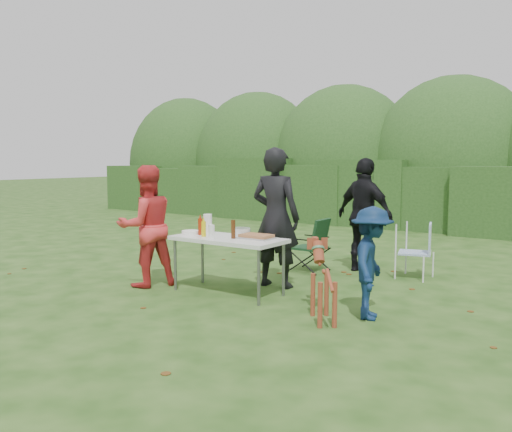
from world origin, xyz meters
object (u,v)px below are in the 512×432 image
Objects in this scene: person_black_puffy at (365,215)px; lawn_chair at (415,250)px; camping_chair at (309,245)px; paper_towel_roll at (208,224)px; folding_table at (228,241)px; beer_bottle at (233,229)px; person_red_jacket at (146,226)px; person_cook at (276,218)px; mustard_bottle at (204,229)px; ketchup_bottle at (200,227)px; dog at (324,284)px; child at (372,263)px.

person_black_puffy is 0.93m from lawn_chair.
camping_chair reaches higher than lawn_chair.
folding_table is at bearing -20.63° from paper_towel_roll.
person_black_puffy is at bearing 70.87° from beer_bottle.
person_red_jacket reaches higher than lawn_chair.
person_cook is at bearing 33.45° from lawn_chair.
beer_bottle reaches higher than mustard_bottle.
beer_bottle is at bearing 87.77° from camping_chair.
person_red_jacket reaches higher than ketchup_bottle.
dog is (1.62, -0.41, -0.27)m from folding_table.
person_red_jacket reaches higher than camping_chair.
person_black_puffy reaches higher than mustard_bottle.
paper_towel_roll is (-2.12, 0.60, 0.45)m from dog.
person_black_puffy is 2.14× the size of lawn_chair.
camping_chair is at bearing -89.16° from person_cook.
beer_bottle reaches higher than folding_table.
person_red_jacket is 3.33m from person_black_puffy.
mustard_bottle is at bearing 76.68° from child.
folding_table is 0.21m from beer_bottle.
person_cook reaches higher than ketchup_bottle.
paper_towel_roll is (-2.50, 0.19, 0.25)m from child.
person_black_puffy is 2.45m from beer_bottle.
dog is 4.01× the size of ketchup_bottle.
child is 6.22× the size of mustard_bottle.
person_red_jacket reaches higher than folding_table.
person_black_puffy reaches higher than ketchup_bottle.
child is 0.59m from dog.
folding_table is 1.69m from dog.
person_black_puffy is (0.61, 1.61, -0.07)m from person_cook.
paper_towel_roll reaches higher than ketchup_bottle.
dog is 1.04× the size of camping_chair.
folding_table is at bearing 37.30° from dog.
mustard_bottle is 0.91× the size of ketchup_bottle.
person_cook is at bearing 65.11° from folding_table.
beer_bottle reaches higher than camping_chair.
person_black_puffy is 2.09× the size of camping_chair.
paper_towel_roll is (0.67, 0.51, 0.03)m from person_red_jacket.
person_black_puffy is 8.90× the size of mustard_bottle.
camping_chair is at bearing 75.52° from mustard_bottle.
child reaches higher than mustard_bottle.
mustard_bottle is at bearing 46.88° from person_cook.
camping_chair is at bearing 49.73° from person_black_puffy.
mustard_bottle is at bearing 43.01° from dog.
lawn_chair is (0.09, 2.70, -0.00)m from dog.
person_cook reaches higher than beer_bottle.
ketchup_bottle reaches higher than mustard_bottle.
camping_chair is (-0.72, -0.45, -0.46)m from person_black_puffy.
child is (3.17, 0.31, -0.22)m from person_red_jacket.
ketchup_bottle is at bearing 144.62° from mustard_bottle.
ketchup_bottle is 0.85× the size of paper_towel_roll.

